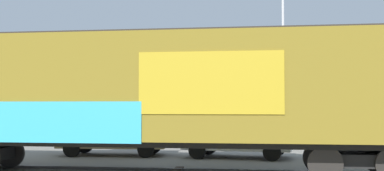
{
  "coord_description": "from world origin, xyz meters",
  "views": [
    {
      "loc": [
        2.55,
        -14.07,
        1.98
      ],
      "look_at": [
        1.03,
        2.73,
        2.66
      ],
      "focal_mm": 45.96,
      "sensor_mm": 36.0,
      "label": 1
    }
  ],
  "objects_px": {
    "freight_car": "(153,90)",
    "parked_car_tan": "(113,133)",
    "flagpole": "(275,34)",
    "parked_car_white": "(238,136)"
  },
  "relations": [
    {
      "from": "flagpole",
      "to": "freight_car",
      "type": "bearing_deg",
      "value": -115.27
    },
    {
      "from": "parked_car_tan",
      "to": "freight_car",
      "type": "bearing_deg",
      "value": -64.31
    },
    {
      "from": "freight_car",
      "to": "parked_car_tan",
      "type": "bearing_deg",
      "value": 115.69
    },
    {
      "from": "flagpole",
      "to": "parked_car_white",
      "type": "xyz_separation_m",
      "value": [
        -1.78,
        -4.37,
        -4.48
      ]
    },
    {
      "from": "flagpole",
      "to": "parked_car_white",
      "type": "height_order",
      "value": "flagpole"
    },
    {
      "from": "parked_car_tan",
      "to": "flagpole",
      "type": "bearing_deg",
      "value": 30.57
    },
    {
      "from": "freight_car",
      "to": "parked_car_white",
      "type": "xyz_separation_m",
      "value": [
        2.47,
        4.63,
        -1.6
      ]
    },
    {
      "from": "parked_car_tan",
      "to": "parked_car_white",
      "type": "xyz_separation_m",
      "value": [
        4.9,
        -0.43,
        -0.08
      ]
    },
    {
      "from": "freight_car",
      "to": "parked_car_tan",
      "type": "xyz_separation_m",
      "value": [
        -2.43,
        5.06,
        -1.52
      ]
    },
    {
      "from": "flagpole",
      "to": "parked_car_tan",
      "type": "height_order",
      "value": "flagpole"
    }
  ]
}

